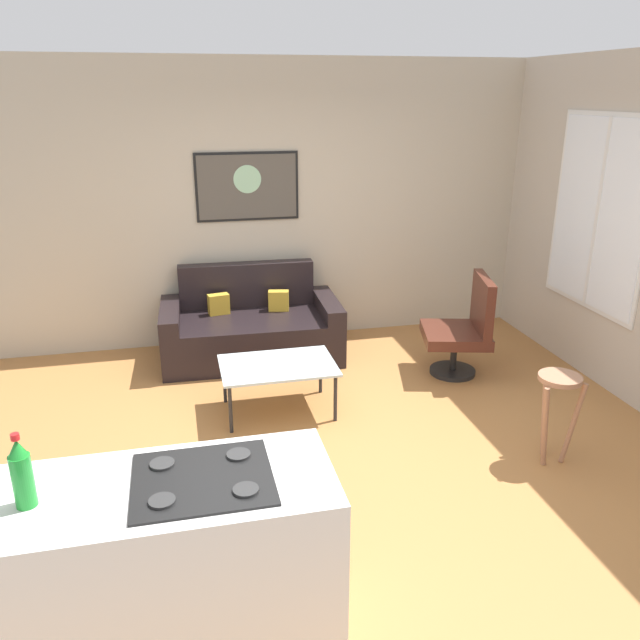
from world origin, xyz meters
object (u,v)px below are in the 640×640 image
(couch, at_px, (251,329))
(coffee_table, at_px, (278,368))
(bar_stool, at_px, (557,398))
(armchair, at_px, (465,328))
(soda_bottle_2, at_px, (22,474))
(wall_painting, at_px, (247,187))

(couch, height_order, coffee_table, couch)
(couch, xyz_separation_m, bar_stool, (1.83, -2.38, 0.21))
(armchair, bearing_deg, coffee_table, -168.85)
(armchair, height_order, soda_bottle_2, soda_bottle_2)
(couch, height_order, armchair, armchair)
(bar_stool, bearing_deg, coffee_table, 146.42)
(couch, xyz_separation_m, wall_painting, (0.07, 0.45, 1.32))
(soda_bottle_2, bearing_deg, bar_stool, 18.99)
(coffee_table, distance_m, bar_stool, 2.11)
(wall_painting, bearing_deg, bar_stool, -58.23)
(coffee_table, bearing_deg, soda_bottle_2, -121.70)
(couch, relative_size, soda_bottle_2, 5.27)
(armchair, distance_m, wall_painting, 2.49)
(coffee_table, distance_m, soda_bottle_2, 2.73)
(armchair, xyz_separation_m, soda_bottle_2, (-3.17, -2.60, 0.60))
(armchair, relative_size, wall_painting, 0.92)
(couch, distance_m, armchair, 2.05)
(armchair, distance_m, soda_bottle_2, 4.14)
(coffee_table, xyz_separation_m, armchair, (1.78, 0.35, 0.06))
(couch, bearing_deg, coffee_table, -86.77)
(couch, distance_m, wall_painting, 1.40)
(couch, relative_size, wall_painting, 1.71)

